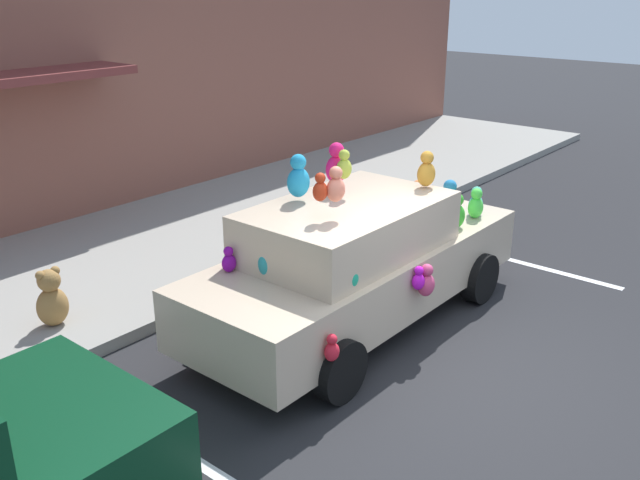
# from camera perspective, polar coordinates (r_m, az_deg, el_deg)

# --- Properties ---
(ground_plane) EXTENTS (60.00, 60.00, 0.00)m
(ground_plane) POSITION_cam_1_polar(r_m,az_deg,el_deg) (7.47, 9.89, -10.70)
(ground_plane) COLOR #262628
(sidewalk) EXTENTS (24.00, 4.00, 0.15)m
(sidewalk) POSITION_cam_1_polar(r_m,az_deg,el_deg) (10.52, -14.22, -1.00)
(sidewalk) COLOR gray
(sidewalk) RESTS_ON ground
(storefront_building) EXTENTS (24.00, 1.25, 6.40)m
(storefront_building) POSITION_cam_1_polar(r_m,az_deg,el_deg) (11.65, -22.24, 16.03)
(storefront_building) COLOR brown
(storefront_building) RESTS_ON ground
(parking_stripe_front) EXTENTS (0.12, 3.60, 0.01)m
(parking_stripe_front) POSITION_cam_1_polar(r_m,az_deg,el_deg) (10.57, 14.44, -1.32)
(parking_stripe_front) COLOR silver
(parking_stripe_front) RESTS_ON ground
(parking_stripe_rear) EXTENTS (0.12, 3.60, 0.01)m
(parking_stripe_rear) POSITION_cam_1_polar(r_m,az_deg,el_deg) (6.36, -10.94, -16.99)
(parking_stripe_rear) COLOR silver
(parking_stripe_rear) RESTS_ON ground
(plush_covered_car) EXTENTS (4.61, 1.94, 2.12)m
(plush_covered_car) POSITION_cam_1_polar(r_m,az_deg,el_deg) (8.00, 3.10, -1.68)
(plush_covered_car) COLOR beige
(plush_covered_car) RESTS_ON ground
(teddy_bear_on_sidewalk) EXTENTS (0.36, 0.30, 0.69)m
(teddy_bear_on_sidewalk) POSITION_cam_1_polar(r_m,az_deg,el_deg) (8.39, -21.21, -4.56)
(teddy_bear_on_sidewalk) COLOR #9E723D
(teddy_bear_on_sidewalk) RESTS_ON sidewalk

